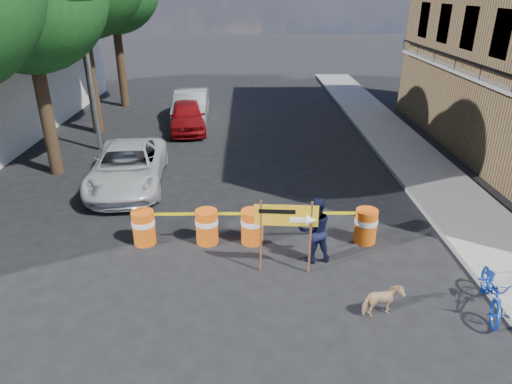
{
  "coord_description": "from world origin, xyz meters",
  "views": [
    {
      "loc": [
        -0.07,
        -8.13,
        5.99
      ],
      "look_at": [
        0.13,
        2.31,
        1.3
      ],
      "focal_mm": 32.0,
      "sensor_mm": 36.0,
      "label": 1
    }
  ],
  "objects_px": {
    "barrel_mid_left": "(207,226)",
    "detour_sign": "(294,221)",
    "suv_white": "(128,167)",
    "sedan_silver": "(191,106)",
    "barrel_far_left": "(144,227)",
    "dog": "(382,301)",
    "sedan_red": "(187,116)",
    "barrel_mid_right": "(252,226)",
    "barrel_far_right": "(366,225)",
    "pedestrian": "(315,230)",
    "bicycle": "(497,272)"
  },
  "relations": [
    {
      "from": "barrel_mid_left",
      "to": "detour_sign",
      "type": "xyz_separation_m",
      "value": [
        2.06,
        -1.4,
        0.85
      ]
    },
    {
      "from": "suv_white",
      "to": "sedan_silver",
      "type": "height_order",
      "value": "sedan_silver"
    },
    {
      "from": "barrel_far_left",
      "to": "dog",
      "type": "xyz_separation_m",
      "value": [
        5.28,
        -2.93,
        -0.13
      ]
    },
    {
      "from": "dog",
      "to": "detour_sign",
      "type": "bearing_deg",
      "value": 28.55
    },
    {
      "from": "sedan_red",
      "to": "sedan_silver",
      "type": "xyz_separation_m",
      "value": [
        0.0,
        1.68,
        0.07
      ]
    },
    {
      "from": "barrel_far_left",
      "to": "barrel_mid_right",
      "type": "relative_size",
      "value": 1.0
    },
    {
      "from": "barrel_mid_left",
      "to": "barrel_far_right",
      "type": "distance_m",
      "value": 4.04
    },
    {
      "from": "dog",
      "to": "barrel_mid_left",
      "type": "bearing_deg",
      "value": 33.41
    },
    {
      "from": "barrel_mid_left",
      "to": "pedestrian",
      "type": "height_order",
      "value": "pedestrian"
    },
    {
      "from": "dog",
      "to": "suv_white",
      "type": "bearing_deg",
      "value": 26.42
    },
    {
      "from": "sedan_silver",
      "to": "barrel_mid_left",
      "type": "bearing_deg",
      "value": -83.9
    },
    {
      "from": "bicycle",
      "to": "suv_white",
      "type": "bearing_deg",
      "value": 160.67
    },
    {
      "from": "barrel_mid_right",
      "to": "suv_white",
      "type": "bearing_deg",
      "value": 136.85
    },
    {
      "from": "dog",
      "to": "sedan_silver",
      "type": "relative_size",
      "value": 0.18
    },
    {
      "from": "barrel_mid_left",
      "to": "sedan_silver",
      "type": "bearing_deg",
      "value": 98.11
    },
    {
      "from": "detour_sign",
      "to": "sedan_silver",
      "type": "height_order",
      "value": "detour_sign"
    },
    {
      "from": "suv_white",
      "to": "pedestrian",
      "type": "bearing_deg",
      "value": -45.27
    },
    {
      "from": "barrel_mid_left",
      "to": "barrel_far_left",
      "type": "bearing_deg",
      "value": -179.38
    },
    {
      "from": "pedestrian",
      "to": "sedan_red",
      "type": "bearing_deg",
      "value": -76.87
    },
    {
      "from": "suv_white",
      "to": "sedan_red",
      "type": "bearing_deg",
      "value": 74.52
    },
    {
      "from": "pedestrian",
      "to": "barrel_far_left",
      "type": "bearing_deg",
      "value": -19.82
    },
    {
      "from": "barrel_mid_right",
      "to": "suv_white",
      "type": "xyz_separation_m",
      "value": [
        -4.0,
        3.75,
        0.2
      ]
    },
    {
      "from": "barrel_far_right",
      "to": "detour_sign",
      "type": "bearing_deg",
      "value": -145.76
    },
    {
      "from": "sedan_red",
      "to": "sedan_silver",
      "type": "distance_m",
      "value": 1.68
    },
    {
      "from": "barrel_mid_right",
      "to": "suv_white",
      "type": "height_order",
      "value": "suv_white"
    },
    {
      "from": "barrel_mid_right",
      "to": "pedestrian",
      "type": "bearing_deg",
      "value": -30.55
    },
    {
      "from": "pedestrian",
      "to": "sedan_silver",
      "type": "xyz_separation_m",
      "value": [
        -4.29,
        12.68,
        -0.08
      ]
    },
    {
      "from": "barrel_mid_left",
      "to": "pedestrian",
      "type": "xyz_separation_m",
      "value": [
        2.61,
        -0.88,
        0.35
      ]
    },
    {
      "from": "barrel_far_right",
      "to": "pedestrian",
      "type": "relative_size",
      "value": 0.55
    },
    {
      "from": "suv_white",
      "to": "barrel_far_right",
      "type": "bearing_deg",
      "value": -33.81
    },
    {
      "from": "barrel_far_right",
      "to": "bicycle",
      "type": "distance_m",
      "value": 3.36
    },
    {
      "from": "barrel_far_right",
      "to": "barrel_mid_left",
      "type": "bearing_deg",
      "value": 179.35
    },
    {
      "from": "barrel_far_right",
      "to": "dog",
      "type": "distance_m",
      "value": 2.92
    },
    {
      "from": "sedan_silver",
      "to": "bicycle",
      "type": "bearing_deg",
      "value": -64.51
    },
    {
      "from": "barrel_mid_left",
      "to": "dog",
      "type": "distance_m",
      "value": 4.72
    },
    {
      "from": "barrel_mid_right",
      "to": "bicycle",
      "type": "height_order",
      "value": "bicycle"
    },
    {
      "from": "bicycle",
      "to": "dog",
      "type": "relative_size",
      "value": 2.26
    },
    {
      "from": "barrel_far_right",
      "to": "dog",
      "type": "relative_size",
      "value": 1.13
    },
    {
      "from": "barrel_mid_left",
      "to": "barrel_far_right",
      "type": "relative_size",
      "value": 1.0
    },
    {
      "from": "barrel_mid_right",
      "to": "sedan_red",
      "type": "relative_size",
      "value": 0.23
    },
    {
      "from": "barrel_far_left",
      "to": "barrel_far_right",
      "type": "bearing_deg",
      "value": -0.29
    },
    {
      "from": "barrel_far_right",
      "to": "detour_sign",
      "type": "relative_size",
      "value": 0.5
    },
    {
      "from": "bicycle",
      "to": "barrel_far_left",
      "type": "bearing_deg",
      "value": 177.02
    },
    {
      "from": "barrel_far_left",
      "to": "pedestrian",
      "type": "distance_m",
      "value": 4.3
    },
    {
      "from": "barrel_mid_left",
      "to": "detour_sign",
      "type": "relative_size",
      "value": 0.5
    },
    {
      "from": "barrel_far_left",
      "to": "bicycle",
      "type": "distance_m",
      "value": 8.02
    },
    {
      "from": "detour_sign",
      "to": "suv_white",
      "type": "height_order",
      "value": "detour_sign"
    },
    {
      "from": "barrel_far_left",
      "to": "pedestrian",
      "type": "relative_size",
      "value": 0.55
    },
    {
      "from": "barrel_mid_right",
      "to": "detour_sign",
      "type": "height_order",
      "value": "detour_sign"
    },
    {
      "from": "sedan_red",
      "to": "barrel_far_right",
      "type": "bearing_deg",
      "value": -68.16
    }
  ]
}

